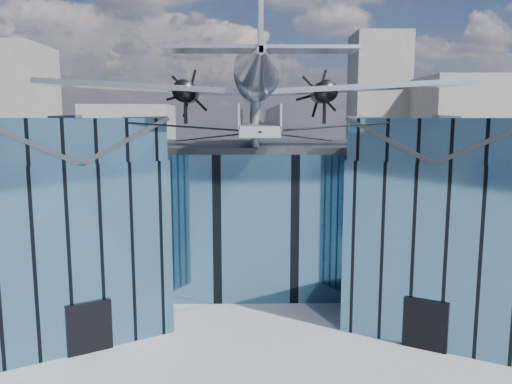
{
  "coord_description": "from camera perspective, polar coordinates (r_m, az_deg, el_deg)",
  "views": [
    {
      "loc": [
        -0.58,
        -28.41,
        11.63
      ],
      "look_at": [
        0.0,
        2.0,
        7.2
      ],
      "focal_mm": 35.0,
      "sensor_mm": 36.0,
      "label": 1
    }
  ],
  "objects": [
    {
      "name": "tree_side_e",
      "position": [
        48.07,
        24.59,
        -2.33
      ],
      "size": [
        3.8,
        3.8,
        5.02
      ],
      "rotation": [
        0.0,
        0.0,
        0.21
      ],
      "color": "#332214",
      "rests_on": "ground"
    },
    {
      "name": "museum",
      "position": [
        34.77,
        -0.12,
        -1.8
      ],
      "size": [
        32.88,
        24.5,
        17.6
      ],
      "color": "teal",
      "rests_on": "ground"
    },
    {
      "name": "ground_plane",
      "position": [
        30.7,
        0.07,
        -13.97
      ],
      "size": [
        120.0,
        120.0,
        0.0
      ],
      "primitive_type": "plane",
      "color": "gray"
    },
    {
      "name": "bg_towers",
      "position": [
        78.94,
        0.39,
        7.11
      ],
      "size": [
        77.0,
        24.5,
        26.0
      ],
      "color": "slate",
      "rests_on": "ground"
    }
  ]
}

